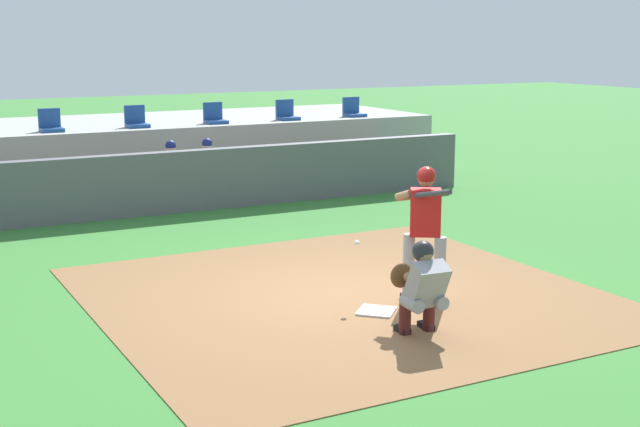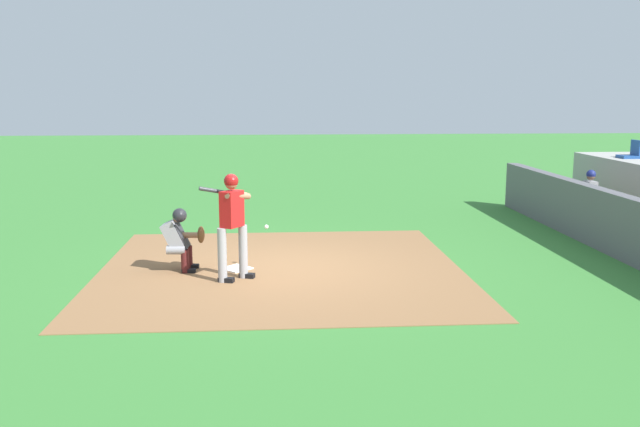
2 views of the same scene
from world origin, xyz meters
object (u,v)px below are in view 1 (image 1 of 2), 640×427
(dugout_player_2, at_px, (210,169))
(stadium_seat_2, at_px, (51,125))
(batter_at_plate, at_px, (424,227))
(stadium_seat_4, at_px, (215,117))
(home_plate, at_px, (376,311))
(stadium_seat_5, at_px, (287,114))
(stadium_seat_6, at_px, (353,111))
(dugout_player_1, at_px, (173,171))
(stadium_seat_3, at_px, (136,121))
(catcher_crouched, at_px, (421,285))

(dugout_player_2, relative_size, stadium_seat_2, 2.71)
(batter_at_plate, distance_m, stadium_seat_4, 10.26)
(home_plate, xyz_separation_m, stadium_seat_5, (3.71, 10.18, 1.51))
(batter_at_plate, distance_m, stadium_seat_6, 11.30)
(dugout_player_1, height_order, stadium_seat_5, stadium_seat_5)
(stadium_seat_2, bearing_deg, stadium_seat_3, 0.00)
(stadium_seat_4, bearing_deg, stadium_seat_3, 180.00)
(dugout_player_1, distance_m, dugout_player_2, 0.80)
(stadium_seat_4, bearing_deg, stadium_seat_6, 0.00)
(batter_at_plate, relative_size, stadium_seat_6, 3.76)
(stadium_seat_3, xyz_separation_m, stadium_seat_5, (3.71, 0.00, 0.00))
(stadium_seat_2, bearing_deg, catcher_crouched, -80.49)
(dugout_player_1, bearing_deg, stadium_seat_4, 49.80)
(stadium_seat_6, bearing_deg, dugout_player_2, -156.32)
(dugout_player_2, relative_size, stadium_seat_6, 2.71)
(stadium_seat_4, distance_m, stadium_seat_6, 3.71)
(stadium_seat_2, xyz_separation_m, stadium_seat_3, (1.86, 0.00, 0.00))
(batter_at_plate, height_order, stadium_seat_5, stadium_seat_5)
(stadium_seat_6, bearing_deg, stadium_seat_3, 180.00)
(dugout_player_2, height_order, stadium_seat_4, stadium_seat_4)
(stadium_seat_2, distance_m, stadium_seat_5, 5.57)
(stadium_seat_4, bearing_deg, batter_at_plate, -96.52)
(stadium_seat_3, bearing_deg, stadium_seat_6, 0.00)
(dugout_player_1, distance_m, stadium_seat_2, 2.98)
(batter_at_plate, height_order, stadium_seat_2, stadium_seat_2)
(stadium_seat_5, bearing_deg, stadium_seat_4, 180.00)
(stadium_seat_2, height_order, stadium_seat_5, same)
(dugout_player_2, relative_size, stadium_seat_5, 2.71)
(stadium_seat_2, distance_m, stadium_seat_6, 7.43)
(dugout_player_2, bearing_deg, stadium_seat_5, 36.19)
(batter_at_plate, bearing_deg, stadium_seat_3, 93.89)
(catcher_crouched, relative_size, stadium_seat_3, 3.91)
(catcher_crouched, distance_m, stadium_seat_2, 11.32)
(catcher_crouched, xyz_separation_m, stadium_seat_5, (3.71, 11.13, 0.93))
(catcher_crouched, bearing_deg, stadium_seat_3, 90.04)
(dugout_player_1, xyz_separation_m, stadium_seat_5, (3.58, 2.03, 0.86))
(catcher_crouched, relative_size, dugout_player_2, 1.45)
(home_plate, height_order, stadium_seat_6, stadium_seat_6)
(batter_at_plate, height_order, dugout_player_1, batter_at_plate)
(stadium_seat_2, xyz_separation_m, stadium_seat_6, (7.43, 0.00, 0.00))
(dugout_player_1, xyz_separation_m, stadium_seat_2, (-1.99, 2.03, 0.86))
(stadium_seat_2, bearing_deg, stadium_seat_6, 0.00)
(stadium_seat_6, bearing_deg, batter_at_plate, -115.59)
(home_plate, xyz_separation_m, stadium_seat_3, (0.00, 10.18, 1.51))
(stadium_seat_5, bearing_deg, stadium_seat_6, 0.00)
(batter_at_plate, xyz_separation_m, stadium_seat_5, (3.02, 10.19, 0.50))
(stadium_seat_5, relative_size, stadium_seat_6, 1.00)
(home_plate, distance_m, catcher_crouched, 1.12)
(stadium_seat_3, distance_m, stadium_seat_5, 3.71)
(dugout_player_1, xyz_separation_m, stadium_seat_6, (5.43, 2.03, 0.86))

